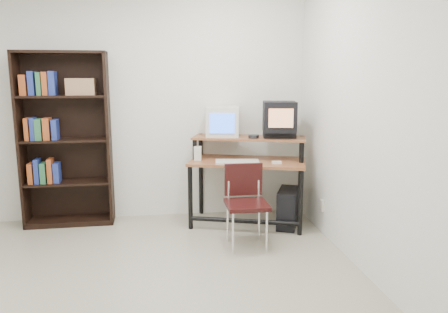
{
  "coord_description": "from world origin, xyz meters",
  "views": [
    {
      "loc": [
        0.33,
        -3.14,
        1.68
      ],
      "look_at": [
        0.92,
        1.1,
        0.87
      ],
      "focal_mm": 35.0,
      "sensor_mm": 36.0,
      "label": 1
    }
  ],
  "objects": [
    {
      "name": "bookshelf",
      "position": [
        -0.75,
        1.86,
        0.98
      ],
      "size": [
        0.97,
        0.34,
        1.93
      ],
      "rotation": [
        0.0,
        0.0,
        0.02
      ],
      "color": "black",
      "rests_on": "floor"
    },
    {
      "name": "desk_speaker",
      "position": [
        0.7,
        1.64,
        0.8
      ],
      "size": [
        0.09,
        0.09,
        0.17
      ],
      "primitive_type": "cube",
      "rotation": [
        0.0,
        0.0,
        -0.18
      ],
      "color": "beige",
      "rests_on": "computer_desk"
    },
    {
      "name": "vcr",
      "position": [
        1.62,
        1.6,
        1.01
      ],
      "size": [
        0.4,
        0.32,
        0.08
      ],
      "primitive_type": "cube",
      "rotation": [
        0.0,
        0.0,
        -0.18
      ],
      "color": "black",
      "rests_on": "computer_desk"
    },
    {
      "name": "cd_spindle",
      "position": [
        1.32,
        1.56,
        0.99
      ],
      "size": [
        0.13,
        0.13,
        0.05
      ],
      "primitive_type": "cylinder",
      "rotation": [
        0.0,
        0.0,
        -0.11
      ],
      "color": "#26262B",
      "rests_on": "computer_desk"
    },
    {
      "name": "crt_monitor",
      "position": [
        1.0,
        1.8,
        1.14
      ],
      "size": [
        0.42,
        0.43,
        0.35
      ],
      "rotation": [
        0.0,
        0.0,
        -0.17
      ],
      "color": "beige",
      "rests_on": "computer_desk"
    },
    {
      "name": "wall_outlet",
      "position": [
        1.99,
        1.15,
        0.3
      ],
      "size": [
        0.02,
        0.08,
        0.12
      ],
      "primitive_type": "cube",
      "color": "beige",
      "rests_on": "right_wall"
    },
    {
      "name": "pc_tower",
      "position": [
        1.69,
        1.4,
        0.21
      ],
      "size": [
        0.36,
        0.49,
        0.42
      ],
      "primitive_type": "cube",
      "rotation": [
        0.0,
        0.0,
        -0.39
      ],
      "color": "black",
      "rests_on": "floor"
    },
    {
      "name": "computer_desk",
      "position": [
        1.26,
        1.57,
        0.69
      ],
      "size": [
        1.4,
        0.98,
        0.98
      ],
      "rotation": [
        0.0,
        0.0,
        -0.3
      ],
      "color": "brown",
      "rests_on": "floor"
    },
    {
      "name": "floor",
      "position": [
        0.0,
        0.0,
        -0.01
      ],
      "size": [
        4.0,
        4.0,
        0.01
      ],
      "primitive_type": "cube",
      "color": "#A8A18B",
      "rests_on": "ground"
    },
    {
      "name": "crt_tv",
      "position": [
        1.61,
        1.56,
        1.22
      ],
      "size": [
        0.41,
        0.4,
        0.33
      ],
      "rotation": [
        0.0,
        0.0,
        -0.17
      ],
      "color": "black",
      "rests_on": "vcr"
    },
    {
      "name": "back_wall",
      "position": [
        0.0,
        2.0,
        1.3
      ],
      "size": [
        4.0,
        0.01,
        2.6
      ],
      "primitive_type": "cube",
      "color": "silver",
      "rests_on": "floor"
    },
    {
      "name": "mousepad",
      "position": [
        1.53,
        1.35,
        0.72
      ],
      "size": [
        0.26,
        0.23,
        0.01
      ],
      "primitive_type": "cube",
      "rotation": [
        0.0,
        0.0,
        -0.28
      ],
      "color": "black",
      "rests_on": "computer_desk"
    },
    {
      "name": "mouse",
      "position": [
        1.53,
        1.34,
        0.74
      ],
      "size": [
        0.1,
        0.07,
        0.03
      ],
      "primitive_type": "cube",
      "rotation": [
        0.0,
        0.0,
        -0.08
      ],
      "color": "white",
      "rests_on": "mousepad"
    },
    {
      "name": "keyboard",
      "position": [
        1.12,
        1.44,
        0.74
      ],
      "size": [
        0.49,
        0.27,
        0.03
      ],
      "primitive_type": "cube",
      "rotation": [
        0.0,
        0.0,
        -0.12
      ],
      "color": "beige",
      "rests_on": "computer_desk"
    },
    {
      "name": "front_wall",
      "position": [
        0.0,
        -2.0,
        1.3
      ],
      "size": [
        4.0,
        0.01,
        2.6
      ],
      "primitive_type": "cube",
      "color": "silver",
      "rests_on": "floor"
    },
    {
      "name": "school_chair",
      "position": [
        1.11,
        0.94,
        0.49
      ],
      "size": [
        0.4,
        0.4,
        0.8
      ],
      "rotation": [
        0.0,
        0.0,
        0.01
      ],
      "color": "black",
      "rests_on": "floor"
    },
    {
      "name": "right_wall",
      "position": [
        2.0,
        0.0,
        1.3
      ],
      "size": [
        0.01,
        4.0,
        2.6
      ],
      "primitive_type": "cube",
      "color": "silver",
      "rests_on": "floor"
    }
  ]
}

